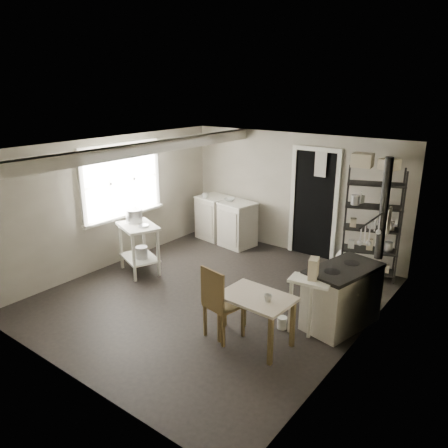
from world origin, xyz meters
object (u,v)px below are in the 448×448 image
Objects in this scene: base_cabinets at (226,220)px; chair at (224,303)px; stove at (342,295)px; work_table at (256,317)px; stockpot at (134,218)px; shelf_rack at (372,224)px; flour_sack at (347,263)px; prep_table at (139,250)px.

chair reaches higher than base_cabinets.
base_cabinets is 3.67m from stove.
work_table is (2.58, -2.80, -0.08)m from base_cabinets.
stockpot reaches higher than chair.
flour_sack is at bearing -173.69° from shelf_rack.
stove reaches higher than prep_table.
shelf_rack is 1.90× the size of chair.
stockpot reaches higher than work_table.
chair is (2.41, -0.75, 0.08)m from prep_table.
work_table reaches higher than flour_sack.
flour_sack is (2.69, -0.13, -0.22)m from base_cabinets.
stove is 1.08× the size of chair.
stockpot is 2.75m from chair.
shelf_rack is 2.91m from work_table.
work_table is (2.84, -0.65, -0.02)m from prep_table.
shelf_rack is at bearing 33.77° from prep_table.
chair reaches higher than prep_table.
chair is (-1.09, -1.19, 0.05)m from stove.
flour_sack is at bearing 89.38° from chair.
prep_table is at bearing -166.72° from shelf_rack.
chair is at bearing -167.25° from work_table.
prep_table is 2.17m from base_cabinets.
shelf_rack is at bearing 26.80° from flour_sack.
work_table is at bearing -108.74° from stove.
base_cabinets reaches higher than flour_sack.
work_table is (-0.41, -2.83, -0.57)m from shelf_rack.
prep_table is 1.73× the size of flour_sack.
stove is 1.28m from work_table.
base_cabinets is at bearing 164.66° from stove.
prep_table is 2.83× the size of stockpot.
flour_sack is (0.54, 2.77, -0.24)m from chair.
prep_table is 0.80× the size of stove.
flour_sack is (2.95, 2.02, -0.16)m from prep_table.
shelf_rack is (3.42, 2.09, 0.01)m from stockpot.
work_table is 1.76× the size of flour_sack.
work_table is at bearing -92.32° from flour_sack.
stove is (3.67, 0.36, -0.50)m from stockpot.
stove is at bearing -102.29° from shelf_rack.
stockpot is 0.16× the size of shelf_rack.
work_table is at bearing -12.97° from prep_table.
stockpot reaches higher than stove.
chair is (-0.43, -0.10, 0.10)m from work_table.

